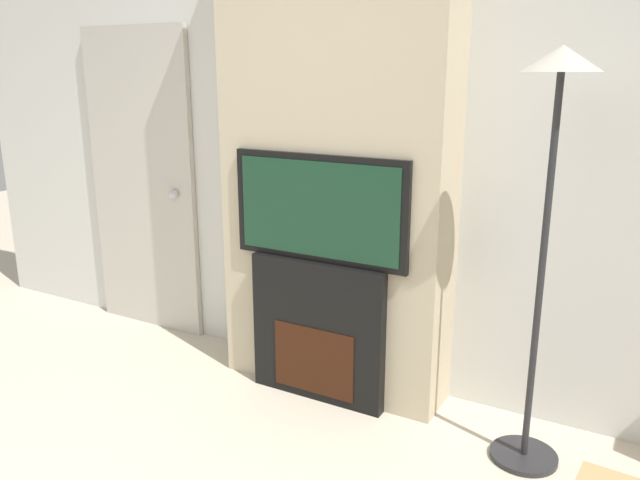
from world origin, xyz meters
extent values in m
cube|color=silver|center=(0.00, 2.03, 1.35)|extent=(6.00, 0.06, 2.70)
cube|color=#BCAD8E|center=(0.00, 1.84, 1.35)|extent=(1.24, 0.32, 2.70)
cube|color=black|center=(0.00, 1.68, 0.38)|extent=(0.76, 0.14, 0.76)
cube|color=#33160A|center=(0.00, 1.60, 0.23)|extent=(0.47, 0.01, 0.37)
cube|color=black|center=(0.00, 1.68, 1.04)|extent=(0.97, 0.06, 0.55)
cube|color=#143823|center=(0.00, 1.64, 1.04)|extent=(0.89, 0.01, 0.48)
cylinder|color=#262628|center=(1.09, 1.62, 0.01)|extent=(0.30, 0.30, 0.03)
cylinder|color=#262628|center=(1.09, 1.62, 0.86)|extent=(0.03, 0.03, 1.68)
cone|color=#B7B2A3|center=(1.09, 1.62, 1.75)|extent=(0.31, 0.31, 0.10)
cube|color=#BCB7AD|center=(-1.51, 1.98, 0.99)|extent=(0.87, 0.04, 1.98)
sphere|color=silver|center=(-1.21, 1.94, 0.95)|extent=(0.06, 0.06, 0.06)
camera|label=1|loc=(1.50, -0.99, 1.70)|focal=35.00mm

